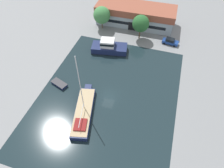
# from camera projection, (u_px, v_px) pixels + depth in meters

# --- Properties ---
(ground_plane) EXTENTS (440.00, 440.00, 0.00)m
(ground_plane) POSITION_uv_depth(u_px,v_px,m) (108.00, 96.00, 43.79)
(ground_plane) COLOR gray
(water_canal) EXTENTS (29.39, 38.78, 0.01)m
(water_canal) POSITION_uv_depth(u_px,v_px,m) (108.00, 96.00, 43.79)
(water_canal) COLOR #19282D
(water_canal) RESTS_ON ground
(warehouse_building) EXTENTS (24.07, 9.02, 5.73)m
(warehouse_building) POSITION_uv_depth(u_px,v_px,m) (135.00, 15.00, 61.41)
(warehouse_building) COLOR #99A8B2
(warehouse_building) RESTS_ON ground
(quay_tree_near_building) EXTENTS (4.67, 4.67, 7.10)m
(quay_tree_near_building) POSITION_uv_depth(u_px,v_px,m) (141.00, 24.00, 54.67)
(quay_tree_near_building) COLOR brown
(quay_tree_near_building) RESTS_ON ground
(quay_tree_by_water) EXTENTS (4.97, 4.97, 6.85)m
(quay_tree_by_water) POSITION_uv_depth(u_px,v_px,m) (102.00, 15.00, 58.43)
(quay_tree_by_water) COLOR brown
(quay_tree_by_water) RESTS_ON ground
(parked_car) EXTENTS (4.62, 2.41, 1.69)m
(parked_car) POSITION_uv_depth(u_px,v_px,m) (170.00, 41.00, 55.78)
(parked_car) COLOR navy
(parked_car) RESTS_ON ground
(sailboat_moored) EXTENTS (5.97, 13.29, 14.61)m
(sailboat_moored) POSITION_uv_depth(u_px,v_px,m) (84.00, 111.00, 40.33)
(sailboat_moored) COLOR #19234C
(sailboat_moored) RESTS_ON water_canal
(motor_cruiser) EXTENTS (10.03, 5.75, 3.60)m
(motor_cruiser) POSITION_uv_depth(u_px,v_px,m) (109.00, 47.00, 53.31)
(motor_cruiser) COLOR #19234C
(motor_cruiser) RESTS_ON water_canal
(small_dinghy) EXTENTS (4.23, 2.95, 0.71)m
(small_dinghy) POSITION_uv_depth(u_px,v_px,m) (59.00, 84.00, 45.80)
(small_dinghy) COLOR #19234C
(small_dinghy) RESTS_ON water_canal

